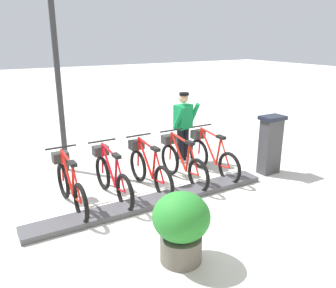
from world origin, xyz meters
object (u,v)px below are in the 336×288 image
worker_near_rack (183,125)px  lamp_post (55,40)px  bike_docked_3 (111,176)px  bike_docked_4 (70,185)px  bike_docked_1 (181,162)px  bike_docked_0 (211,155)px  planter_bush (181,224)px  payment_kiosk (270,144)px  bike_docked_2 (148,168)px

worker_near_rack → lamp_post: (0.86, 2.57, 1.89)m
bike_docked_3 → bike_docked_4: same height
worker_near_rack → bike_docked_1: bearing=145.6°
bike_docked_0 → lamp_post: bearing=55.4°
bike_docked_3 → worker_near_rack: worker_near_rack is taller
bike_docked_3 → planter_bush: bearing=-177.6°
worker_near_rack → lamp_post: bearing=71.6°
bike_docked_4 → worker_near_rack: size_ratio=1.04×
payment_kiosk → bike_docked_1: (0.57, 1.91, -0.24)m
bike_docked_3 → worker_near_rack: size_ratio=1.04×
bike_docked_1 → bike_docked_3: size_ratio=1.00×
bike_docked_1 → bike_docked_3: (0.00, 1.52, 0.00)m
bike_docked_1 → bike_docked_2: size_ratio=1.00×
bike_docked_4 → lamp_post: size_ratio=0.40×
bike_docked_0 → bike_docked_3: (0.00, 2.29, 0.00)m
bike_docked_2 → bike_docked_3: (0.00, 0.76, 0.00)m
payment_kiosk → bike_docked_0: (0.57, 1.14, -0.24)m
payment_kiosk → bike_docked_3: (0.57, 3.43, -0.24)m
bike_docked_1 → bike_docked_2: 0.76m
payment_kiosk → worker_near_rack: worker_near_rack is taller
bike_docked_2 → bike_docked_1: bearing=-90.0°
bike_docked_0 → bike_docked_1: same height
bike_docked_0 → planter_bush: size_ratio=1.77×
bike_docked_1 → lamp_post: lamp_post is taller
payment_kiosk → planter_bush: 3.74m
bike_docked_2 → worker_near_rack: (0.98, -1.43, 0.48)m
payment_kiosk → bike_docked_1: bearing=73.3°
bike_docked_1 → worker_near_rack: worker_near_rack is taller
payment_kiosk → bike_docked_3: size_ratio=0.74×
bike_docked_0 → bike_docked_2: (0.00, 1.52, 0.00)m
bike_docked_2 → bike_docked_3: same height
bike_docked_2 → bike_docked_0: bearing=-90.0°
bike_docked_1 → worker_near_rack: (0.98, -0.67, 0.48)m
bike_docked_0 → planter_bush: (-2.25, 2.19, 0.11)m
payment_kiosk → bike_docked_3: bearing=80.5°
bike_docked_3 → bike_docked_4: bearing=90.0°
bike_docked_4 → planter_bush: bike_docked_4 is taller
lamp_post → worker_near_rack: bearing=-108.4°
payment_kiosk → bike_docked_0: payment_kiosk is taller
bike_docked_3 → bike_docked_2: bearing=-90.0°
bike_docked_4 → worker_near_rack: worker_near_rack is taller
bike_docked_3 → lamp_post: size_ratio=0.40×
payment_kiosk → bike_docked_4: (0.57, 4.19, -0.24)m
payment_kiosk → bike_docked_0: 1.30m
bike_docked_1 → bike_docked_4: same height
bike_docked_4 → planter_bush: size_ratio=1.77×
bike_docked_3 → planter_bush: size_ratio=1.77×
bike_docked_0 → bike_docked_3: size_ratio=1.00×
worker_near_rack → bike_docked_0: bearing=-174.7°
payment_kiosk → bike_docked_4: payment_kiosk is taller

